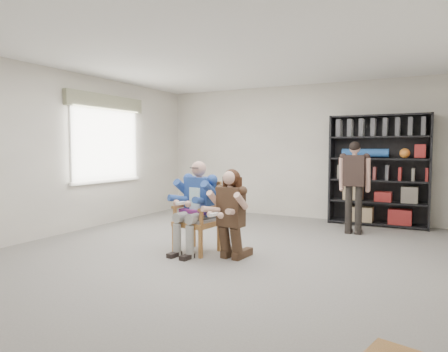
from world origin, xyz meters
The scene contains 8 objects.
room_shell centered at (0.00, 0.00, 1.40)m, with size 6.00×7.00×2.80m, color beige, non-canonical shape.
floor centered at (0.00, 0.00, 0.00)m, with size 6.00×7.00×0.01m, color slate.
window_left centered at (-2.95, 1.00, 1.63)m, with size 0.16×2.00×1.75m, color white, non-canonical shape.
armchair centered at (-0.32, 0.00, 0.50)m, with size 0.58×0.56×1.00m, color olive, non-canonical shape.
seated_man centered at (-0.32, 0.00, 0.65)m, with size 0.56×0.78×1.30m, color navy, non-canonical shape.
kneeling_woman centered at (0.26, -0.12, 0.60)m, with size 0.50×0.80×1.19m, color #39291D, non-canonical shape.
bookshelf centered at (1.70, 3.28, 1.05)m, with size 1.80×0.38×2.10m, color black, non-canonical shape.
standing_man centered at (1.43, 2.27, 0.80)m, with size 0.49×0.27×1.59m, color black, non-canonical shape.
Camera 1 is at (2.60, -4.75, 1.47)m, focal length 32.00 mm.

